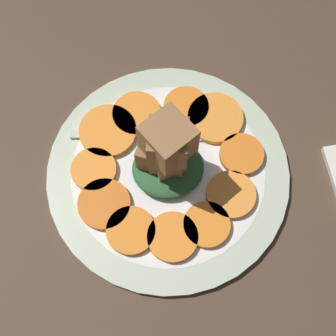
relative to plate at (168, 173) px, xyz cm
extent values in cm
cube|color=#4C3828|center=(0.00, 0.00, -1.52)|extent=(120.00, 120.00, 2.00)
cylinder|color=beige|center=(0.00, 0.00, -0.02)|extent=(30.53, 30.53, 1.00)
cylinder|color=white|center=(0.00, 0.00, 0.03)|extent=(24.42, 24.42, 1.00)
cylinder|color=orange|center=(-7.06, 4.47, 1.00)|extent=(6.06, 6.06, 0.83)
cylinder|color=orange|center=(-9.50, -0.56, 1.00)|extent=(5.61, 5.61, 0.83)
cylinder|color=orange|center=(-7.25, -6.15, 1.00)|extent=(7.26, 7.26, 0.83)
cylinder|color=orange|center=(-3.77, -8.33, 1.00)|extent=(5.98, 5.98, 0.83)
cylinder|color=orange|center=(2.78, -8.41, 1.00)|extent=(6.35, 6.35, 0.83)
cylinder|color=orange|center=(6.79, -6.53, 1.00)|extent=(7.42, 7.42, 0.83)
cylinder|color=orange|center=(9.13, -1.49, 1.00)|extent=(5.70, 5.70, 0.83)
cylinder|color=orange|center=(8.35, 3.18, 1.00)|extent=(6.41, 6.41, 0.83)
cylinder|color=orange|center=(5.58, 6.94, 1.00)|extent=(5.89, 5.89, 0.83)
cylinder|color=orange|center=(0.83, 8.50, 1.00)|extent=(6.06, 6.06, 0.83)
cylinder|color=orange|center=(-3.42, 7.68, 1.00)|extent=(5.63, 5.63, 0.83)
ellipsoid|color=#2D6033|center=(0.00, 0.00, 1.64)|extent=(8.89, 8.00, 2.12)
cube|color=brown|center=(1.17, -1.07, 4.71)|extent=(5.39, 5.39, 4.02)
cube|color=#9E754C|center=(-0.05, -0.04, 4.40)|extent=(4.00, 4.00, 3.38)
cube|color=#9E754C|center=(-0.05, -0.61, 4.72)|extent=(4.94, 4.94, 4.03)
cube|color=brown|center=(-0.42, -0.07, 9.17)|extent=(5.20, 5.20, 4.31)
cube|color=olive|center=(0.25, 0.16, 9.86)|extent=(6.55, 6.55, 4.77)
cube|color=silver|center=(5.18, -5.99, 0.78)|extent=(13.14, 3.03, 0.40)
cube|color=silver|center=(-2.10, -4.90, 0.78)|extent=(1.92, 2.52, 0.40)
cube|color=silver|center=(-5.59, -5.38, 0.78)|extent=(5.16, 1.07, 0.40)
cube|color=silver|center=(-5.49, -4.72, 0.78)|extent=(5.16, 1.07, 0.40)
cube|color=silver|center=(-5.39, -4.06, 0.78)|extent=(5.16, 1.07, 0.40)
cube|color=silver|center=(-5.29, -3.40, 0.78)|extent=(5.16, 1.07, 0.40)
camera|label=1|loc=(3.41, 20.96, 55.16)|focal=50.00mm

